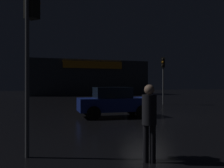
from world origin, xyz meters
TOP-DOWN VIEW (x-y plane):
  - ground_plane at (0.00, 0.00)m, footprint 120.00×120.00m
  - store_building at (3.44, 28.94)m, footprint 19.74×7.09m
  - traffic_signal_main at (-6.35, -6.12)m, footprint 0.42×0.42m
  - traffic_signal_opposite at (4.96, 6.47)m, footprint 0.41×0.43m
  - car_near at (-1.93, 0.14)m, footprint 4.12×2.12m
  - pedestrian at (-3.75, -7.55)m, footprint 0.46×0.46m
  - bollard_kerb_a at (1.78, 7.39)m, footprint 0.10×0.10m

SIDE VIEW (x-z plane):
  - ground_plane at x=0.00m, z-range 0.00..0.00m
  - bollard_kerb_a at x=1.78m, z-range 0.00..0.96m
  - car_near at x=-1.93m, z-range 0.02..1.69m
  - pedestrian at x=-3.75m, z-range 0.16..1.98m
  - store_building at x=3.44m, z-range 0.01..5.85m
  - traffic_signal_opposite at x=4.96m, z-range 0.95..5.19m
  - traffic_signal_main at x=-6.35m, z-range 1.21..5.62m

